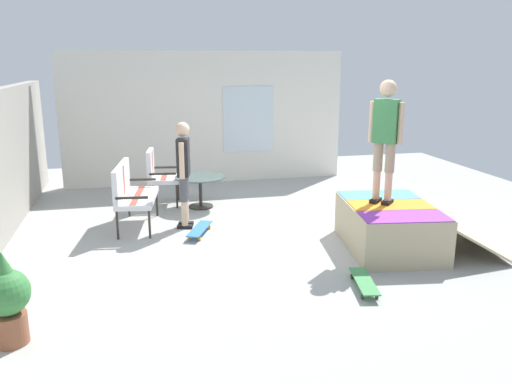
# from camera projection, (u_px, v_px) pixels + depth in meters

# --- Properties ---
(ground_plane) EXTENTS (12.00, 12.00, 0.10)m
(ground_plane) POSITION_uv_depth(u_px,v_px,m) (274.00, 237.00, 8.08)
(ground_plane) COLOR #A8A8A3
(house_facade) EXTENTS (0.23, 6.00, 2.79)m
(house_facade) POSITION_uv_depth(u_px,v_px,m) (207.00, 118.00, 11.20)
(house_facade) COLOR white
(house_facade) RESTS_ON ground_plane
(skate_ramp) EXTENTS (1.93, 2.23, 0.65)m
(skate_ramp) POSITION_uv_depth(u_px,v_px,m) (392.00, 227.00, 7.37)
(skate_ramp) COLOR tan
(skate_ramp) RESTS_ON ground_plane
(patio_bench) EXTENTS (1.31, 0.72, 1.02)m
(patio_bench) POSITION_uv_depth(u_px,v_px,m) (130.00, 190.00, 8.24)
(patio_bench) COLOR #2D2823
(patio_bench) RESTS_ON ground_plane
(patio_chair_near_house) EXTENTS (0.69, 0.63, 1.02)m
(patio_chair_near_house) POSITION_uv_depth(u_px,v_px,m) (158.00, 172.00, 9.53)
(patio_chair_near_house) COLOR #2D2823
(patio_chair_near_house) RESTS_ON ground_plane
(patio_table) EXTENTS (0.90, 0.90, 0.57)m
(patio_table) POSITION_uv_depth(u_px,v_px,m) (200.00, 185.00, 9.41)
(patio_table) COLOR #2D2823
(patio_table) RESTS_ON ground_plane
(person_watching) EXTENTS (0.47, 0.29, 1.68)m
(person_watching) POSITION_uv_depth(u_px,v_px,m) (184.00, 167.00, 8.16)
(person_watching) COLOR black
(person_watching) RESTS_ON ground_plane
(person_skater) EXTENTS (0.37, 0.37, 1.70)m
(person_skater) POSITION_uv_depth(u_px,v_px,m) (386.00, 133.00, 7.12)
(person_skater) COLOR black
(person_skater) RESTS_ON skate_ramp
(skateboard_by_bench) EXTENTS (0.81, 0.50, 0.10)m
(skateboard_by_bench) POSITION_uv_depth(u_px,v_px,m) (200.00, 229.00, 8.01)
(skateboard_by_bench) COLOR #3372B2
(skateboard_by_bench) RESTS_ON ground_plane
(skateboard_spare) EXTENTS (0.82, 0.35, 0.10)m
(skateboard_spare) POSITION_uv_depth(u_px,v_px,m) (364.00, 281.00, 6.12)
(skateboard_spare) COLOR #3F8C4C
(skateboard_spare) RESTS_ON ground_plane
(potted_plant) EXTENTS (0.44, 0.44, 0.92)m
(potted_plant) POSITION_uv_depth(u_px,v_px,m) (7.00, 298.00, 4.84)
(potted_plant) COLOR brown
(potted_plant) RESTS_ON ground_plane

